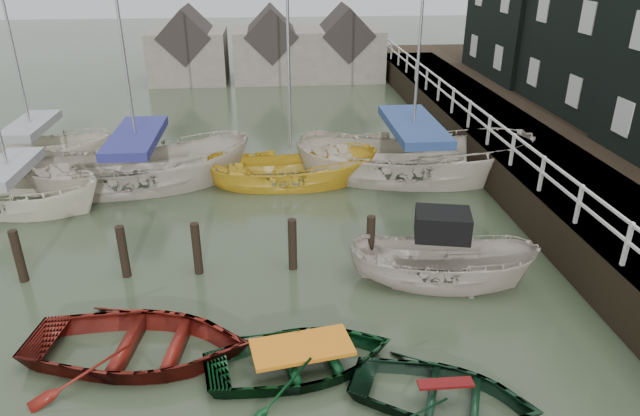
{
  "coord_description": "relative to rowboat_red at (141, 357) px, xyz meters",
  "views": [
    {
      "loc": [
        0.76,
        -9.74,
        7.6
      ],
      "look_at": [
        1.96,
        3.63,
        1.4
      ],
      "focal_mm": 32.0,
      "sensor_mm": 36.0,
      "label": 1
    }
  ],
  "objects": [
    {
      "name": "ground",
      "position": [
        2.04,
        0.23,
        0.0
      ],
      "size": [
        120.0,
        120.0,
        0.0
      ],
      "primitive_type": "plane",
      "color": "#2B3421",
      "rests_on": "ground"
    },
    {
      "name": "pier",
      "position": [
        11.51,
        10.23,
        0.71
      ],
      "size": [
        3.04,
        32.0,
        2.7
      ],
      "color": "black",
      "rests_on": "ground"
    },
    {
      "name": "land_strip",
      "position": [
        17.04,
        10.23,
        0.0
      ],
      "size": [
        14.0,
        38.0,
        1.5
      ],
      "primitive_type": "cube",
      "color": "black",
      "rests_on": "ground"
    },
    {
      "name": "mooring_pilings",
      "position": [
        0.92,
        3.23,
        0.5
      ],
      "size": [
        13.72,
        0.22,
        1.8
      ],
      "color": "black",
      "rests_on": "ground"
    },
    {
      "name": "far_sheds",
      "position": [
        2.87,
        26.23,
        1.86
      ],
      "size": [
        14.0,
        4.08,
        4.39
      ],
      "color": "#665B51",
      "rests_on": "ground"
    },
    {
      "name": "rowboat_red",
      "position": [
        0.0,
        0.0,
        0.0
      ],
      "size": [
        4.91,
        3.8,
        0.93
      ],
      "primitive_type": "imported",
      "rotation": [
        0.0,
        0.0,
        1.43
      ],
      "color": "#5D130D",
      "rests_on": "ground"
    },
    {
      "name": "rowboat_green",
      "position": [
        3.24,
        -0.64,
        0.0
      ],
      "size": [
        4.16,
        3.29,
        0.78
      ],
      "primitive_type": "imported",
      "rotation": [
        0.0,
        0.0,
        1.74
      ],
      "color": "black",
      "rests_on": "ground"
    },
    {
      "name": "rowboat_dkgreen",
      "position": [
        5.73,
        -1.84,
        0.0
      ],
      "size": [
        4.08,
        3.54,
        0.71
      ],
      "primitive_type": "imported",
      "rotation": [
        0.0,
        0.0,
        1.18
      ],
      "color": "black",
      "rests_on": "ground"
    },
    {
      "name": "motorboat",
      "position": [
        6.83,
        2.26,
        0.09
      ],
      "size": [
        4.78,
        2.64,
        2.7
      ],
      "rotation": [
        0.0,
        0.0,
        1.35
      ],
      "color": "#BBAEA0",
      "rests_on": "ground"
    },
    {
      "name": "sailboat_a",
      "position": [
        -5.33,
        7.72,
        0.07
      ],
      "size": [
        6.12,
        3.41,
        10.86
      ],
      "rotation": [
        0.0,
        0.0,
        1.35
      ],
      "color": "silver",
      "rests_on": "ground"
    },
    {
      "name": "sailboat_b",
      "position": [
        -1.74,
        9.36,
        0.06
      ],
      "size": [
        7.9,
        3.9,
        11.28
      ],
      "rotation": [
        0.0,
        0.0,
        1.71
      ],
      "color": "#BEB2A2",
      "rests_on": "ground"
    },
    {
      "name": "sailboat_c",
      "position": [
        3.45,
        9.1,
        0.02
      ],
      "size": [
        6.04,
        2.41,
        11.08
      ],
      "rotation": [
        0.0,
        0.0,
        1.54
      ],
      "color": "gold",
      "rests_on": "ground"
    },
    {
      "name": "sailboat_d",
      "position": [
        7.76,
        9.32,
        0.06
      ],
      "size": [
        8.78,
        4.76,
        12.7
      ],
      "rotation": [
        0.0,
        0.0,
        1.37
      ],
      "color": "beige",
      "rests_on": "ground"
    },
    {
      "name": "sailboat_e",
      "position": [
        -6.19,
        12.07,
        0.06
      ],
      "size": [
        6.59,
        3.54,
        9.14
      ],
      "rotation": [
        0.0,
        0.0,
        1.37
      ],
      "color": "beige",
      "rests_on": "ground"
    }
  ]
}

